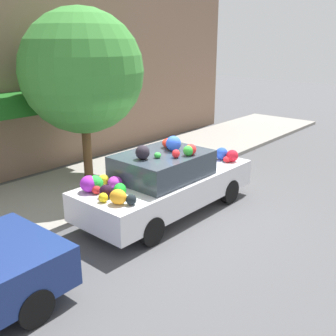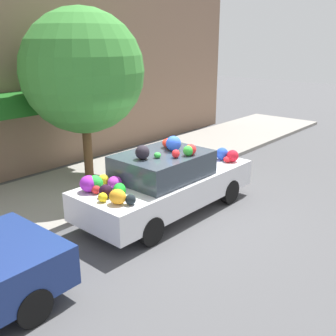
{
  "view_description": "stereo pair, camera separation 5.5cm",
  "coord_description": "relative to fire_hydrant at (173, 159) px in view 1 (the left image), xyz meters",
  "views": [
    {
      "loc": [
        -6.37,
        -5.38,
        3.82
      ],
      "look_at": [
        0.0,
        0.03,
        1.06
      ],
      "focal_mm": 42.0,
      "sensor_mm": 36.0,
      "label": 1
    },
    {
      "loc": [
        -6.34,
        -5.43,
        3.82
      ],
      "look_at": [
        0.0,
        0.03,
        1.06
      ],
      "focal_mm": 42.0,
      "sensor_mm": 36.0,
      "label": 2
    }
  ],
  "objects": [
    {
      "name": "street_tree",
      "position": [
        -2.1,
        1.28,
        2.56
      ],
      "size": [
        3.15,
        3.15,
        4.48
      ],
      "color": "brown",
      "rests_on": "sidewalk_curb"
    },
    {
      "name": "ground_plane",
      "position": [
        -2.11,
        -1.62,
        -0.47
      ],
      "size": [
        60.0,
        60.0,
        0.0
      ],
      "primitive_type": "plane",
      "color": "#4C4C4F"
    },
    {
      "name": "fire_hydrant",
      "position": [
        0.0,
        0.0,
        0.0
      ],
      "size": [
        0.2,
        0.2,
        0.7
      ],
      "color": "gold",
      "rests_on": "sidewalk_curb"
    },
    {
      "name": "sidewalk_curb",
      "position": [
        -2.11,
        1.08,
        -0.41
      ],
      "size": [
        24.0,
        3.2,
        0.12
      ],
      "color": "gray",
      "rests_on": "ground"
    },
    {
      "name": "art_car",
      "position": [
        -2.17,
        -1.59,
        0.29
      ],
      "size": [
        4.47,
        1.79,
        1.78
      ],
      "rotation": [
        0.0,
        0.0,
        -0.02
      ],
      "color": "silver",
      "rests_on": "ground"
    },
    {
      "name": "building_facade",
      "position": [
        -2.15,
        3.3,
        2.34
      ],
      "size": [
        18.0,
        1.2,
        5.69
      ],
      "color": "#846651",
      "rests_on": "ground"
    }
  ]
}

